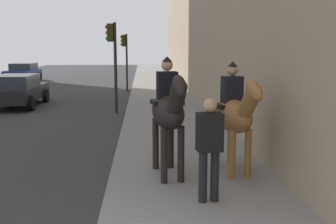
{
  "coord_description": "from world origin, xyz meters",
  "views": [
    {
      "loc": [
        -3.26,
        -0.66,
        2.59
      ],
      "look_at": [
        4.0,
        -1.15,
        1.4
      ],
      "focal_mm": 41.48,
      "sensor_mm": 36.0,
      "label": 1
    }
  ],
  "objects": [
    {
      "name": "mounted_horse_near",
      "position": [
        4.03,
        -1.16,
        1.43
      ],
      "size": [
        2.15,
        0.76,
        2.33
      ],
      "rotation": [
        0.0,
        0.0,
        3.28
      ],
      "color": "black",
      "rests_on": "sidewalk_slab"
    },
    {
      "name": "mounted_horse_far",
      "position": [
        4.17,
        -2.46,
        1.33
      ],
      "size": [
        2.15,
        0.78,
        2.22
      ],
      "rotation": [
        0.0,
        0.0,
        3.29
      ],
      "color": "brown",
      "rests_on": "sidewalk_slab"
    },
    {
      "name": "pedestrian_greeting",
      "position": [
        2.72,
        -1.73,
        1.1
      ],
      "size": [
        0.31,
        0.43,
        1.7
      ],
      "rotation": [
        0.0,
        0.0,
        0.13
      ],
      "color": "black",
      "rests_on": "sidewalk_slab"
    },
    {
      "name": "car_mid_lane",
      "position": [
        14.52,
        4.96,
        0.76
      ],
      "size": [
        4.41,
        2.11,
        1.44
      ],
      "rotation": [
        0.0,
        0.0,
        0.02
      ],
      "color": "black",
      "rests_on": "ground"
    },
    {
      "name": "car_far_lane",
      "position": [
        28.5,
        8.8,
        0.76
      ],
      "size": [
        4.02,
        2.19,
        1.44
      ],
      "rotation": [
        0.0,
        0.0,
        3.11
      ],
      "color": "navy",
      "rests_on": "ground"
    },
    {
      "name": "traffic_light_near_curb",
      "position": [
        12.4,
        0.48,
        2.43
      ],
      "size": [
        0.2,
        0.44,
        3.61
      ],
      "color": "black",
      "rests_on": "ground"
    },
    {
      "name": "traffic_light_far_curb",
      "position": [
        20.78,
        0.35,
        2.34
      ],
      "size": [
        0.2,
        0.44,
        3.47
      ],
      "color": "black",
      "rests_on": "ground"
    }
  ]
}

